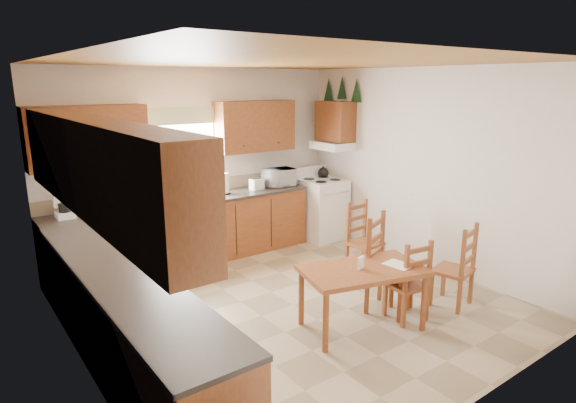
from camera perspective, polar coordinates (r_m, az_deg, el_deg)
floor at (r=5.67m, az=0.61°, el=-12.18°), size 4.50×4.50×0.00m
ceiling at (r=5.09m, az=0.69°, el=16.24°), size 4.50×4.50×0.00m
wall_left at (r=4.29m, az=-24.06°, el=-2.80°), size 4.50×4.50×0.00m
wall_right at (r=6.79m, az=15.96°, el=3.70°), size 4.50×4.50×0.00m
wall_back at (r=7.11m, az=-10.44°, el=4.44°), size 4.50×4.50×0.00m
wall_front at (r=3.75m, az=22.03°, el=-4.91°), size 4.50×4.50×0.00m
lower_cab_back at (r=6.90m, az=-11.79°, el=-3.70°), size 3.75×0.60×0.88m
lower_cab_left at (r=4.55m, az=-18.68°, el=-13.71°), size 0.60×3.60×0.88m
counter_back at (r=6.77m, az=-11.98°, el=0.01°), size 3.75×0.63×0.04m
counter_left at (r=4.36m, az=-19.15°, el=-8.33°), size 0.63×3.60×0.04m
backsplash at (r=7.01m, az=-13.03°, el=1.34°), size 3.75×0.01×0.18m
upper_cab_back_left at (r=6.36m, az=-22.64°, el=7.10°), size 1.41×0.33×0.75m
upper_cab_back_right at (r=7.32m, az=-3.91°, el=8.90°), size 1.25×0.33×0.75m
upper_cab_left at (r=4.08m, az=-22.02°, el=3.87°), size 0.33×3.60×0.75m
upper_cab_stove at (r=7.71m, az=5.60°, el=9.45°), size 0.33×0.62×0.62m
range_hood at (r=7.72m, az=5.26°, el=6.63°), size 0.44×0.62×0.12m
window_frame at (r=6.92m, az=-12.64°, el=5.76°), size 1.13×0.02×1.18m
window_pane at (r=6.92m, az=-12.62°, el=5.76°), size 1.05×0.01×1.10m
window_valance at (r=6.85m, az=-12.76°, el=9.88°), size 1.19×0.01×0.24m
sink_basin at (r=6.79m, az=-11.43°, el=0.43°), size 0.75×0.45×0.04m
pine_decal_a at (r=7.55m, az=8.11°, el=12.93°), size 0.22×0.22×0.36m
pine_decal_b at (r=7.78m, az=6.42°, el=13.31°), size 0.22×0.22×0.36m
pine_decal_c at (r=8.02m, az=4.82°, el=13.07°), size 0.22×0.22×0.36m
stove at (r=7.86m, az=4.00°, el=-0.95°), size 0.66×0.68×0.96m
coffeemaker at (r=6.30m, az=-25.01°, el=-0.34°), size 0.21×0.24×0.32m
paper_towel at (r=7.01m, az=-7.55°, el=2.13°), size 0.15×0.15×0.31m
toaster at (r=7.28m, az=-3.74°, el=2.07°), size 0.21×0.15×0.16m
microwave at (r=7.51m, az=-1.06°, el=2.88°), size 0.47×0.36×0.27m
dining_table at (r=5.12m, az=8.75°, el=-11.23°), size 1.37×1.00×0.66m
chair_near_left at (r=5.36m, az=13.93°, el=-8.94°), size 0.43×0.41×0.90m
chair_near_right at (r=5.81m, az=18.98°, el=-7.13°), size 0.48×0.47×0.97m
chair_far_left at (r=5.45m, az=12.11°, el=-7.40°), size 0.58×0.57×1.08m
chair_far_right at (r=6.48m, az=9.12°, el=-4.37°), size 0.42×0.40×0.96m
table_paper at (r=5.15m, az=12.95°, el=-7.29°), size 0.24×0.30×0.00m
table_card at (r=4.95m, az=8.61°, el=-7.19°), size 0.10×0.04×0.13m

